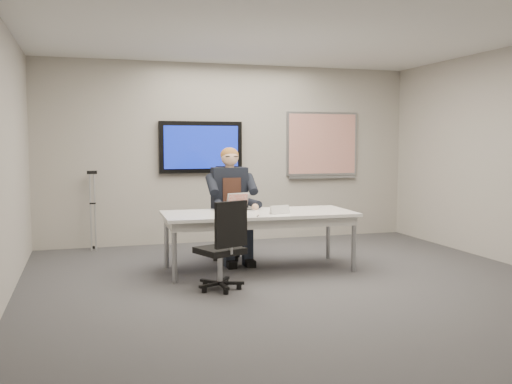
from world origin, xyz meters
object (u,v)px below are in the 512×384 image
object	(u,v)px
office_chair_far	(229,232)
laptop	(239,206)
conference_table	(259,219)
office_chair_near	(222,262)
seated_person	(233,216)

from	to	relation	value
office_chair_far	laptop	bearing A→B (deg)	-82.11
laptop	conference_table	bearing A→B (deg)	-65.03
office_chair_near	laptop	distance (m)	1.26
conference_table	office_chair_far	world-z (taller)	office_chair_far
office_chair_near	seated_person	xyz separation A→B (m)	(0.49, 1.40, 0.31)
office_chair_far	office_chair_near	bearing A→B (deg)	-97.07
conference_table	office_chair_near	distance (m)	1.12
office_chair_far	office_chair_near	distance (m)	1.75
conference_table	laptop	size ratio (longest dim) A/B	6.70
office_chair_near	laptop	bearing A→B (deg)	-136.09
office_chair_far	seated_person	world-z (taller)	seated_person
office_chair_near	laptop	xyz separation A→B (m)	(0.48, 1.07, 0.47)
office_chair_far	seated_person	size ratio (longest dim) A/B	0.75
office_chair_near	laptop	world-z (taller)	office_chair_near
seated_person	conference_table	bearing A→B (deg)	-69.81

